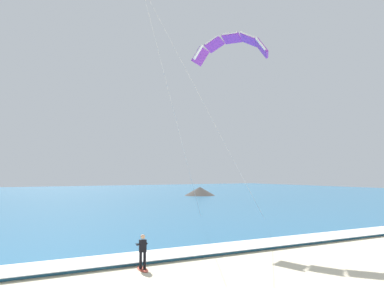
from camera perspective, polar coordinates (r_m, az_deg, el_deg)
The scene contains 6 objects.
sea at distance 80.18m, azimuth -23.47°, elevation -7.03°, with size 200.00×120.00×0.20m, color teal.
surf_foam at distance 22.82m, azimuth -6.51°, elevation -15.37°, with size 200.00×2.63×0.04m, color white.
surfboard at distance 20.73m, azimuth -6.98°, elevation -17.08°, with size 0.64×1.45×0.09m.
kitesurfer at distance 20.56m, azimuth -6.97°, elevation -14.58°, with size 0.57×0.57×1.69m.
kite_primary at distance 34.10m, azimuth 5.45°, elevation 13.64°, with size 13.10×10.24×14.88m.
headland_right at distance 80.97m, azimuth 1.18°, elevation -6.74°, with size 6.77×6.77×1.90m.
Camera 1 is at (-8.83, -8.67, 4.70)m, focal length 37.88 mm.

